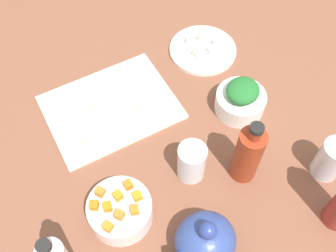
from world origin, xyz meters
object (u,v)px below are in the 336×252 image
cutting_board (111,107)px  bowl_carrots (120,211)px  plate_tofu (203,50)px  drinking_glass_0 (191,162)px  drinking_glass_1 (331,159)px  teapot (205,240)px  bottle_1 (248,155)px  bowl_greens (240,102)px

cutting_board → bowl_carrots: bearing=65.4°
plate_tofu → cutting_board: bearing=5.6°
cutting_board → drinking_glass_0: (-6.81, 27.83, 4.78)cm
drinking_glass_0 → bowl_carrots: bearing=1.0°
drinking_glass_1 → bowl_carrots: bearing=-20.1°
drinking_glass_0 → teapot: bearing=63.3°
bowl_carrots → cutting_board: bearing=-114.6°
plate_tofu → drinking_glass_0: size_ratio=1.89×
plate_tofu → bottle_1: (16.00, 38.02, 8.09)cm
bowl_greens → teapot: teapot is taller
cutting_board → teapot: size_ratio=2.27×
teapot → bottle_1: bottle_1 is taller
bowl_greens → drinking_glass_1: size_ratio=1.20×
teapot → bottle_1: (-18.99, -9.69, 3.47)cm
drinking_glass_0 → drinking_glass_1: 32.83cm
plate_tofu → bottle_1: bearing=67.2°
bottle_1 → drinking_glass_1: size_ratio=1.83×
plate_tofu → teapot: bearing=53.7°
drinking_glass_0 → plate_tofu: bearing=-130.6°
bowl_greens → bowl_carrots: bearing=11.9°
teapot → drinking_glass_1: 36.04cm
plate_tofu → drinking_glass_0: (26.61, 31.09, 4.68)cm
drinking_glass_0 → bowl_greens: bearing=-159.0°
drinking_glass_0 → drinking_glass_1: drinking_glass_1 is taller
plate_tofu → teapot: size_ratio=1.34×
bowl_greens → cutting_board: bearing=-33.9°
drinking_glass_1 → drinking_glass_0: bearing=-32.6°
cutting_board → bowl_greens: bearing=146.1°
cutting_board → plate_tofu: size_ratio=1.69×
bottle_1 → drinking_glass_0: bearing=-33.2°
cutting_board → bowl_greens: bowl_greens is taller
plate_tofu → drinking_glass_1: 49.06cm
bottle_1 → drinking_glass_1: bearing=147.7°
plate_tofu → drinking_glass_0: bearing=49.4°
bowl_carrots → drinking_glass_1: 50.48cm
bowl_carrots → bottle_1: (-30.30, 6.58, 5.61)cm
bowl_greens → drinking_glass_0: drinking_glass_0 is taller
bowl_carrots → teapot: (-11.31, 16.27, 2.14)cm
cutting_board → teapot: (1.57, 44.46, 4.72)cm
bowl_carrots → drinking_glass_1: size_ratio=1.31×
teapot → drinking_glass_1: teapot is taller
bowl_greens → drinking_glass_0: (22.07, 8.46, 2.39)cm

